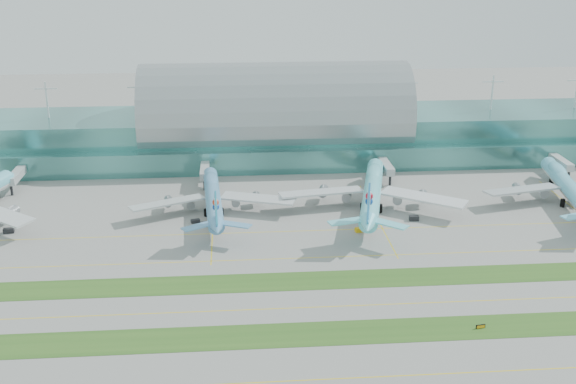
{
  "coord_description": "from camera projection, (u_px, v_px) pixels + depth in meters",
  "views": [
    {
      "loc": [
        -19.38,
        -188.09,
        96.07
      ],
      "look_at": [
        0.0,
        55.0,
        9.0
      ],
      "focal_mm": 45.0,
      "sensor_mm": 36.0,
      "label": 1
    }
  ],
  "objects": [
    {
      "name": "terminal",
      "position": [
        275.0,
        127.0,
        326.45
      ],
      "size": [
        340.0,
        69.1,
        36.0
      ],
      "color": "#3D7A75",
      "rests_on": "ground"
    },
    {
      "name": "gse_b",
      "position": [
        9.0,
        231.0,
        246.31
      ],
      "size": [
        3.75,
        2.38,
        1.61
      ],
      "primitive_type": "cube",
      "rotation": [
        0.0,
        0.0,
        0.11
      ],
      "color": "black",
      "rests_on": "ground"
    },
    {
      "name": "grass_strip_far",
      "position": [
        302.0,
        281.0,
        212.19
      ],
      "size": [
        420.0,
        12.0,
        0.08
      ],
      "primitive_type": "cube",
      "color": "#2D591E",
      "rests_on": "ground"
    },
    {
      "name": "gse_c",
      "position": [
        195.0,
        221.0,
        255.07
      ],
      "size": [
        3.46,
        2.47,
        1.23
      ],
      "primitive_type": "cube",
      "rotation": [
        0.0,
        0.0,
        0.26
      ],
      "color": "black",
      "rests_on": "ground"
    },
    {
      "name": "gse_f",
      "position": [
        414.0,
        218.0,
        256.9
      ],
      "size": [
        3.51,
        2.11,
        1.81
      ],
      "primitive_type": "cube",
      "rotation": [
        0.0,
        0.0,
        -0.07
      ],
      "color": "black",
      "rests_on": "ground"
    },
    {
      "name": "airliner_d",
      "position": [
        569.0,
        187.0,
        272.02
      ],
      "size": [
        65.18,
        74.7,
        20.62
      ],
      "rotation": [
        0.0,
        0.0,
        -0.16
      ],
      "color": "#69C8E7",
      "rests_on": "ground"
    },
    {
      "name": "gse_d",
      "position": [
        213.0,
        221.0,
        254.7
      ],
      "size": [
        3.83,
        2.51,
        1.3
      ],
      "primitive_type": "cube",
      "rotation": [
        0.0,
        0.0,
        -0.25
      ],
      "color": "black",
      "rests_on": "ground"
    },
    {
      "name": "airliner_b",
      "position": [
        213.0,
        197.0,
        263.38
      ],
      "size": [
        60.73,
        69.04,
        19.0
      ],
      "rotation": [
        0.0,
        0.0,
        0.06
      ],
      "color": "#5B99C8",
      "rests_on": "ground"
    },
    {
      "name": "taxiline_a",
      "position": [
        324.0,
        379.0,
        165.26
      ],
      "size": [
        420.0,
        0.35,
        0.01
      ],
      "primitive_type": "cube",
      "color": "yellow",
      "rests_on": "ground"
    },
    {
      "name": "airliner_c",
      "position": [
        372.0,
        191.0,
        267.15
      ],
      "size": [
        67.71,
        78.06,
        21.72
      ],
      "rotation": [
        0.0,
        0.0,
        -0.23
      ],
      "color": "#6ADEEA",
      "rests_on": "ground"
    },
    {
      "name": "ground",
      "position": [
        303.0,
        284.0,
        210.33
      ],
      "size": [
        700.0,
        700.0,
        0.0
      ],
      "primitive_type": "plane",
      "color": "gray",
      "rests_on": "ground"
    },
    {
      "name": "gse_e",
      "position": [
        360.0,
        230.0,
        247.27
      ],
      "size": [
        3.95,
        2.45,
        1.46
      ],
      "primitive_type": "cube",
      "rotation": [
        0.0,
        0.0,
        0.2
      ],
      "color": "gold",
      "rests_on": "ground"
    },
    {
      "name": "grass_strip_near",
      "position": [
        314.0,
        334.0,
        184.03
      ],
      "size": [
        420.0,
        12.0,
        0.08
      ],
      "primitive_type": "cube",
      "color": "#2D591E",
      "rests_on": "ground"
    },
    {
      "name": "taxiline_c",
      "position": [
        297.0,
        258.0,
        227.22
      ],
      "size": [
        420.0,
        0.35,
        0.01
      ],
      "primitive_type": "cube",
      "color": "yellow",
      "rests_on": "ground"
    },
    {
      "name": "taxiline_d",
      "position": [
        291.0,
        231.0,
        247.88
      ],
      "size": [
        420.0,
        0.35,
        0.01
      ],
      "primitive_type": "cube",
      "color": "yellow",
      "rests_on": "ground"
    },
    {
      "name": "taxiway_sign_east",
      "position": [
        481.0,
        327.0,
        186.48
      ],
      "size": [
        2.62,
        0.71,
        1.11
      ],
      "rotation": [
        0.0,
        0.0,
        0.16
      ],
      "color": "black",
      "rests_on": "ground"
    },
    {
      "name": "taxiline_b",
      "position": [
        308.0,
        307.0,
        197.18
      ],
      "size": [
        420.0,
        0.35,
        0.01
      ],
      "primitive_type": "cube",
      "color": "yellow",
      "rests_on": "ground"
    }
  ]
}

